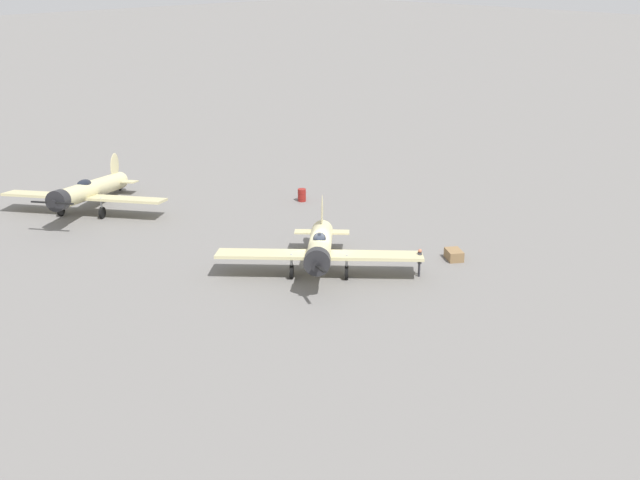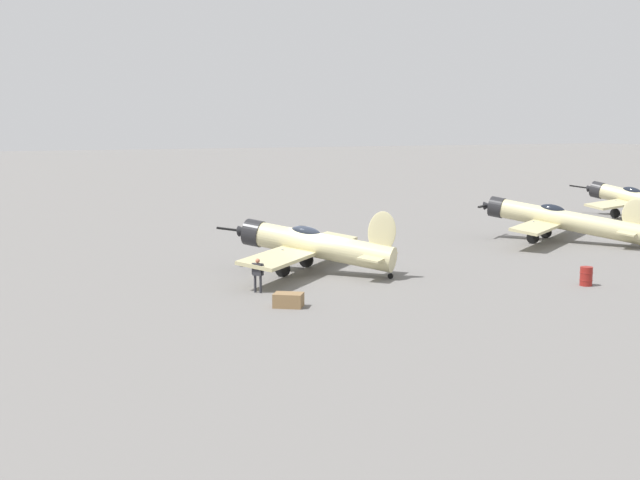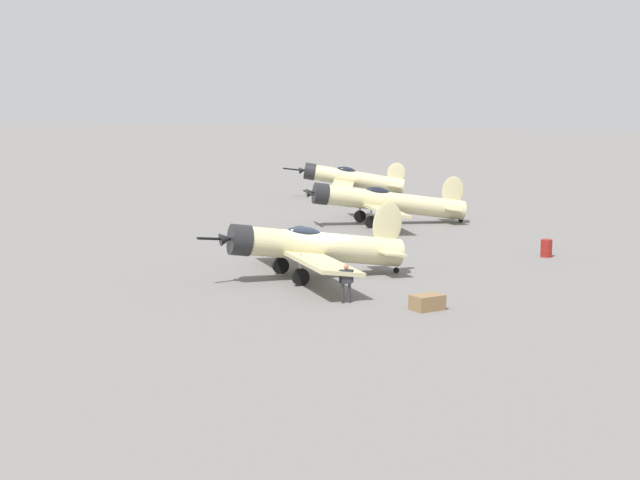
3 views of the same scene
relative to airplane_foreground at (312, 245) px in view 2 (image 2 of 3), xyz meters
name	(u,v)px [view 2 (image 2 of 3)]	position (x,y,z in m)	size (l,w,h in m)	color
ground_plane	(320,274)	(-0.35, -0.33, -1.52)	(400.00, 400.00, 0.00)	slate
airplane_foreground	(312,245)	(0.00, 0.00, 0.00)	(9.57, 9.90, 3.55)	beige
airplane_mid_apron	(559,220)	(3.88, -19.65, 0.00)	(10.16, 10.57, 3.21)	beige
airplane_far_line	(635,199)	(12.92, -35.11, 0.02)	(9.39, 12.54, 2.98)	beige
ground_crew_mechanic	(258,272)	(-3.71, 4.38, -0.53)	(0.50, 0.46, 1.63)	#2D2D33
equipment_crate	(288,300)	(-7.20, 4.25, -1.21)	(1.42, 1.52, 0.61)	olive
fuel_drum	(586,276)	(-8.71, -10.88, -1.05)	(0.64, 0.64, 0.94)	maroon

